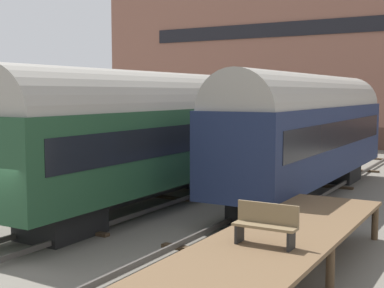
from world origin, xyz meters
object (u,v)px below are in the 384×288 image
train_car_brown (123,122)px  bench (266,223)px  train_car_navy (309,127)px  train_car_green (154,131)px

train_car_brown → bench: train_car_brown is taller
train_car_brown → bench: 16.17m
train_car_navy → bench: train_car_navy is taller
train_car_navy → bench: size_ratio=10.72×
train_car_green → train_car_navy: bearing=45.7°
train_car_navy → train_car_green: train_car_green is taller
train_car_brown → train_car_green: (4.64, -4.18, -0.02)m
train_car_navy → train_car_green: (-4.64, -4.77, -0.00)m
train_car_green → bench: 9.95m
bench → train_car_navy: bearing=103.4°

